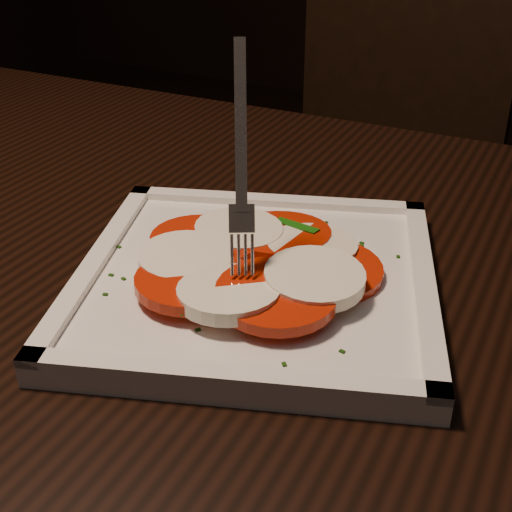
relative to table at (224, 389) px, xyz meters
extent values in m
cube|color=black|center=(0.00, 0.00, 0.08)|extent=(1.22, 0.83, 0.04)
cylinder|color=black|center=(-0.55, 0.33, -0.30)|extent=(0.06, 0.06, 0.71)
cube|color=black|center=(-0.16, 0.80, -0.20)|extent=(0.43, 0.43, 0.04)
cube|color=black|center=(-0.15, 0.99, 0.05)|extent=(0.42, 0.05, 0.46)
cylinder|color=black|center=(-0.34, 0.62, -0.45)|extent=(0.04, 0.04, 0.41)
cylinder|color=black|center=(0.02, 0.61, -0.45)|extent=(0.04, 0.04, 0.41)
cylinder|color=black|center=(-0.33, 0.98, -0.45)|extent=(0.04, 0.04, 0.41)
cylinder|color=black|center=(0.03, 0.97, -0.45)|extent=(0.04, 0.04, 0.41)
cube|color=white|center=(0.03, 0.01, 0.11)|extent=(0.33, 0.33, 0.01)
cylinder|color=red|center=(0.07, 0.03, 0.12)|extent=(0.08, 0.08, 0.01)
cylinder|color=white|center=(0.05, 0.05, 0.12)|extent=(0.07, 0.07, 0.01)
cylinder|color=red|center=(0.02, 0.06, 0.12)|extent=(0.08, 0.08, 0.01)
cylinder|color=white|center=(-0.01, 0.04, 0.12)|extent=(0.07, 0.07, 0.01)
cylinder|color=red|center=(-0.02, 0.02, 0.12)|extent=(0.08, 0.08, 0.01)
cylinder|color=white|center=(-0.02, -0.01, 0.12)|extent=(0.07, 0.07, 0.01)
cylinder|color=red|center=(0.00, -0.04, 0.13)|extent=(0.08, 0.08, 0.01)
cylinder|color=white|center=(0.03, -0.04, 0.13)|extent=(0.07, 0.07, 0.02)
cylinder|color=red|center=(0.06, -0.03, 0.13)|extent=(0.08, 0.08, 0.01)
cylinder|color=white|center=(0.08, 0.00, 0.13)|extent=(0.07, 0.07, 0.02)
cube|color=#18590F|center=(-0.02, -0.02, 0.12)|extent=(0.02, 0.03, 0.01)
cube|color=#18590F|center=(0.06, -0.01, 0.12)|extent=(0.03, 0.03, 0.00)
cube|color=#18590F|center=(-0.01, 0.04, 0.12)|extent=(0.01, 0.03, 0.00)
cube|color=#18590F|center=(0.02, -0.06, 0.12)|extent=(0.02, 0.04, 0.00)
cube|color=#18590F|center=(-0.01, 0.03, 0.12)|extent=(0.01, 0.04, 0.00)
cube|color=#18590F|center=(0.02, -0.03, 0.12)|extent=(0.03, 0.03, 0.01)
cube|color=#18590F|center=(0.03, 0.07, 0.12)|extent=(0.04, 0.02, 0.00)
cube|color=#153D0B|center=(0.05, -0.10, 0.11)|extent=(0.00, 0.00, 0.00)
cube|color=#153D0B|center=(0.08, 0.09, 0.11)|extent=(0.00, 0.00, 0.00)
cube|color=#153D0B|center=(0.09, 0.07, 0.11)|extent=(0.00, 0.00, 0.00)
cube|color=#153D0B|center=(-0.06, 0.04, 0.11)|extent=(0.00, 0.00, 0.00)
cube|color=#153D0B|center=(-0.04, -0.04, 0.11)|extent=(0.00, 0.00, 0.00)
cube|color=#153D0B|center=(-0.05, 0.04, 0.11)|extent=(0.00, 0.00, 0.00)
cube|color=#153D0B|center=(-0.05, -0.07, 0.11)|extent=(0.00, 0.00, 0.00)
cube|color=#153D0B|center=(-0.07, 0.04, 0.11)|extent=(0.00, 0.00, 0.00)
cube|color=#153D0B|center=(0.04, -0.10, 0.11)|extent=(0.00, 0.00, 0.00)
cube|color=#153D0B|center=(-0.03, 0.10, 0.11)|extent=(0.00, 0.00, 0.00)
cube|color=#153D0B|center=(0.11, 0.08, 0.11)|extent=(0.00, 0.00, 0.00)
cube|color=#153D0B|center=(0.04, 0.11, 0.11)|extent=(0.00, 0.00, 0.00)
cube|color=#153D0B|center=(0.09, -0.08, 0.11)|extent=(0.00, 0.00, 0.00)
cube|color=#153D0B|center=(-0.07, -0.04, 0.11)|extent=(0.00, 0.00, 0.00)
cube|color=#153D0B|center=(-0.09, -0.01, 0.11)|extent=(0.00, 0.00, 0.00)
cube|color=#153D0B|center=(-0.02, 0.07, 0.11)|extent=(0.00, 0.00, 0.00)
cube|color=#153D0B|center=(0.06, -0.10, 0.11)|extent=(0.00, 0.00, 0.00)
cube|color=#153D0B|center=(-0.05, -0.04, 0.11)|extent=(0.00, 0.00, 0.00)
cube|color=#153D0B|center=(0.08, 0.08, 0.11)|extent=(0.00, 0.00, 0.00)
cube|color=#153D0B|center=(0.03, -0.07, 0.11)|extent=(0.00, 0.00, 0.00)
cube|color=#153D0B|center=(0.12, -0.05, 0.11)|extent=(0.00, 0.00, 0.00)
cube|color=#153D0B|center=(0.10, 0.06, 0.11)|extent=(0.00, 0.00, 0.00)
camera|label=1|loc=(0.23, -0.39, 0.38)|focal=50.00mm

